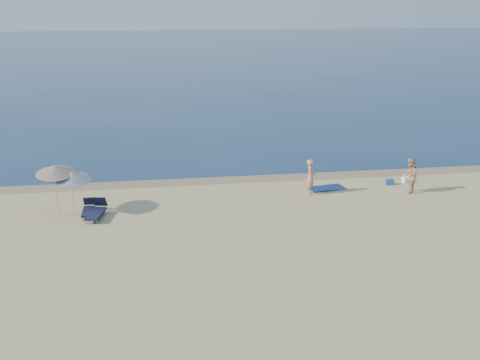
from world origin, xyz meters
The scene contains 11 objects.
sea centered at (0.00, 100.00, 0.00)m, with size 240.00×160.00×0.01m, color #0D264E.
wet_sand_strip centered at (0.00, 19.40, 0.00)m, with size 240.00×1.60×0.00m, color #847254.
person_left centered at (1.56, 16.24, 0.92)m, with size 0.67×0.44×1.84m, color tan.
person_right centered at (6.69, 15.70, 0.92)m, with size 0.89×0.69×1.83m, color tan.
beach_towel centered at (2.67, 17.01, 0.02)m, with size 1.91×1.06×0.03m, color #0F1E4F.
white_bag centered at (7.27, 17.41, 0.15)m, with size 0.35×0.30×0.30m, color white.
blue_cooler centered at (6.22, 17.16, 0.15)m, with size 0.43×0.31×0.31m, color #1E54A3.
umbrella_near centered at (-10.10, 14.97, 1.87)m, with size 2.07×2.09×2.22m.
umbrella_far centered at (-10.87, 15.25, 2.13)m, with size 1.91×1.94×2.48m.
lounger_left centered at (-9.49, 14.83, 0.26)m, with size 0.52×1.59×0.70m.
lounger_right centered at (-9.09, 14.40, 0.29)m, with size 0.96×1.91×0.81m.
Camera 1 is at (-6.58, -12.32, 9.73)m, focal length 45.00 mm.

